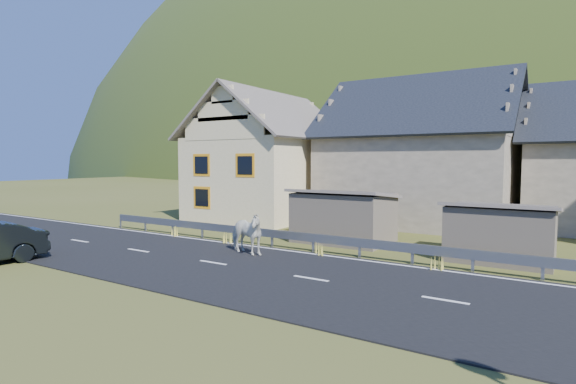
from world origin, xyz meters
The scene contains 11 objects.
ground centered at (0.00, 0.00, 0.00)m, with size 160.00×160.00×0.00m, color #424716.
road centered at (0.00, 0.00, 0.02)m, with size 60.00×7.00×0.04m, color black.
lane_markings centered at (0.00, 0.00, 0.04)m, with size 60.00×6.60×0.01m, color silver.
guardrail centered at (0.00, 3.68, 0.56)m, with size 28.10×0.09×0.75m.
shed_left centered at (-2.00, 6.50, 1.10)m, with size 4.30×3.30×2.40m, color #6D6253.
shed_right centered at (4.50, 6.00, 1.00)m, with size 3.80×2.90×2.20m, color #6D6253.
house_cream centered at (-10.00, 12.00, 4.36)m, with size 7.80×9.80×8.30m.
house_stone_a centered at (-1.00, 15.00, 4.63)m, with size 10.80×9.80×8.90m.
mountain centered at (5.00, 180.00, -20.00)m, with size 440.00×280.00×260.00m, color #2A3910.
conifer_patch centered at (-55.00, 110.00, 6.00)m, with size 76.00×50.00×28.00m, color black.
horse centered at (-3.97, 1.80, 0.86)m, with size 1.95×0.89×1.65m, color silver.
Camera 1 is at (6.70, -11.80, 3.65)m, focal length 28.00 mm.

